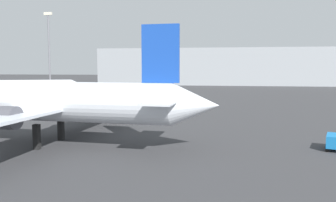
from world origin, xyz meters
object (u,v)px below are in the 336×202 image
at_px(airplane_at_gate, 39,101).
at_px(airplane_distant, 25,85).
at_px(baggage_cart, 335,141).
at_px(light_mast_left, 49,47).

relative_size(airplane_at_gate, airplane_distant, 1.29).
bearing_deg(baggage_cart, airplane_at_gate, 111.84).
xyz_separation_m(airplane_at_gate, baggage_cart, (25.70, 1.58, -3.11)).
xyz_separation_m(baggage_cart, light_mast_left, (-59.49, 64.57, 11.94)).
height_order(airplane_at_gate, airplane_distant, airplane_at_gate).
bearing_deg(airplane_at_gate, airplane_distant, -53.53).
distance_m(airplane_distant, light_mast_left, 22.10).
bearing_deg(light_mast_left, baggage_cart, -47.35).
bearing_deg(baggage_cart, airplane_distant, 69.27).
bearing_deg(baggage_cart, light_mast_left, 60.97).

